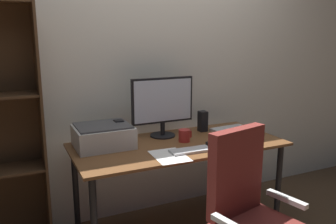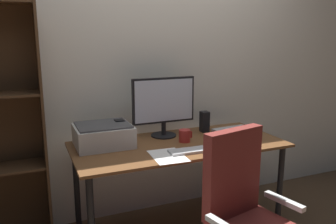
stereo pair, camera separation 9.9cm
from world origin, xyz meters
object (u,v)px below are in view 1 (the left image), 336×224
at_px(laptop, 233,130).
at_px(desk, 179,154).
at_px(speaker_left, 119,131).
at_px(monitor, 163,103).
at_px(mouse, 213,145).
at_px(speaker_right, 203,121).
at_px(coffee_mug, 184,136).
at_px(keyboard, 191,150).
at_px(printer, 103,136).

bearing_deg(laptop, desk, -174.74).
bearing_deg(speaker_left, monitor, 1.25).
relative_size(mouse, speaker_right, 0.56).
height_order(monitor, mouse, monitor).
distance_m(desk, coffee_mug, 0.14).
height_order(keyboard, speaker_left, speaker_left).
bearing_deg(coffee_mug, speaker_left, 156.99).
bearing_deg(monitor, speaker_right, -1.25).
distance_m(desk, keyboard, 0.23).
height_order(desk, mouse, mouse).
height_order(monitor, speaker_left, monitor).
height_order(speaker_left, speaker_right, same).
height_order(monitor, printer, monitor).
bearing_deg(speaker_right, desk, -147.70).
bearing_deg(desk, keyboard, -93.71).
relative_size(speaker_right, printer, 0.42).
height_order(mouse, coffee_mug, coffee_mug).
height_order(speaker_right, printer, speaker_right).
bearing_deg(speaker_left, keyboard, -47.76).
relative_size(speaker_left, speaker_right, 1.00).
bearing_deg(printer, coffee_mug, -13.60).
distance_m(keyboard, mouse, 0.19).
xyz_separation_m(desk, keyboard, (-0.01, -0.21, 0.09)).
bearing_deg(speaker_left, desk, -27.89).
xyz_separation_m(laptop, speaker_left, (-0.95, 0.12, 0.07)).
relative_size(keyboard, laptop, 0.91).
distance_m(desk, speaker_left, 0.48).
height_order(mouse, speaker_left, speaker_left).
height_order(mouse, laptop, mouse).
height_order(desk, keyboard, keyboard).
bearing_deg(monitor, printer, -173.33).
bearing_deg(speaker_right, coffee_mug, -144.88).
height_order(coffee_mug, printer, printer).
distance_m(laptop, speaker_right, 0.26).
xyz_separation_m(laptop, printer, (-1.08, 0.07, 0.07)).
relative_size(laptop, printer, 0.80).
height_order(keyboard, speaker_right, speaker_right).
distance_m(coffee_mug, laptop, 0.50).
bearing_deg(printer, laptop, -3.54).
bearing_deg(desk, coffee_mug, 16.40).
bearing_deg(keyboard, mouse, 8.12).
bearing_deg(mouse, speaker_left, 137.94).
xyz_separation_m(laptop, speaker_right, (-0.23, 0.12, 0.07)).
distance_m(mouse, laptop, 0.47).
bearing_deg(laptop, keyboard, -156.15).
xyz_separation_m(speaker_right, printer, (-0.86, -0.05, -0.00)).
distance_m(mouse, coffee_mug, 0.24).
xyz_separation_m(coffee_mug, laptop, (0.50, 0.07, -0.04)).
bearing_deg(coffee_mug, laptop, 8.52).
distance_m(keyboard, printer, 0.64).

